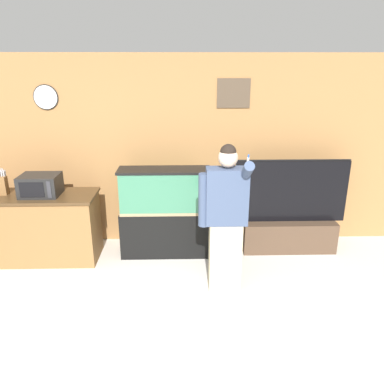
{
  "coord_description": "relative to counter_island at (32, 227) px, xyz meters",
  "views": [
    {
      "loc": [
        0.35,
        -2.4,
        2.47
      ],
      "look_at": [
        0.45,
        1.71,
        1.05
      ],
      "focal_mm": 35.0,
      "sensor_mm": 36.0,
      "label": 1
    }
  ],
  "objects": [
    {
      "name": "ground_plane",
      "position": [
        1.62,
        -2.09,
        -0.45
      ],
      "size": [
        18.0,
        18.0,
        0.0
      ],
      "primitive_type": "plane",
      "color": "beige"
    },
    {
      "name": "wall_back_paneled",
      "position": [
        1.61,
        0.58,
        0.85
      ],
      "size": [
        10.0,
        0.08,
        2.6
      ],
      "color": "olive",
      "rests_on": "ground_plane"
    },
    {
      "name": "counter_island",
      "position": [
        0.0,
        0.0,
        0.0
      ],
      "size": [
        1.7,
        0.61,
        0.9
      ],
      "color": "brown",
      "rests_on": "ground_plane"
    },
    {
      "name": "microwave",
      "position": [
        0.18,
        -0.01,
        0.58
      ],
      "size": [
        0.47,
        0.37,
        0.26
      ],
      "color": "black",
      "rests_on": "counter_island"
    },
    {
      "name": "knife_block",
      "position": [
        -0.31,
        0.03,
        0.58
      ],
      "size": [
        0.12,
        0.1,
        0.34
      ],
      "color": "brown",
      "rests_on": "counter_island"
    },
    {
      "name": "aquarium_on_stand",
      "position": [
        1.72,
        0.1,
        0.15
      ],
      "size": [
        1.18,
        0.36,
        1.2
      ],
      "color": "black",
      "rests_on": "ground_plane"
    },
    {
      "name": "tv_on_stand",
      "position": [
        3.42,
        0.2,
        -0.08
      ],
      "size": [
        1.52,
        0.4,
        1.28
      ],
      "color": "#4C3828",
      "rests_on": "ground_plane"
    },
    {
      "name": "person_standing",
      "position": [
        2.42,
        -0.76,
        0.43
      ],
      "size": [
        0.53,
        0.4,
        1.69
      ],
      "color": "#BCAD89",
      "rests_on": "ground_plane"
    }
  ]
}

